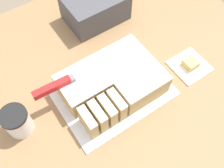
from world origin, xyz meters
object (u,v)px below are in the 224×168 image
cake_board (112,91)px  brownie (191,63)px  storage_box (95,7)px  cake (113,82)px  knife (61,83)px  coffee_cup (17,122)px

cake_board → brownie: 0.30m
storage_box → brownie: bearing=-69.2°
brownie → storage_box: storage_box is taller
cake_board → brownie: size_ratio=7.81×
cake_board → brownie: (0.30, -0.07, 0.02)m
cake_board → storage_box: (0.14, 0.33, 0.05)m
cake_board → brownie: brownie is taller
cake → storage_box: storage_box is taller
cake_board → knife: size_ratio=1.21×
knife → brownie: bearing=-14.1°
coffee_cup → cake_board: bearing=-9.3°
knife → cake_board: bearing=-20.5°
cake → coffee_cup: size_ratio=3.26×
coffee_cup → cake: bearing=-8.3°
cake_board → cake: cake is taller
cake → brownie: cake is taller
cake → brownie: 0.30m
brownie → coffee_cup: bearing=168.5°
cake_board → storage_box: size_ratio=1.59×
cake → coffee_cup: (-0.32, 0.05, 0.00)m
storage_box → knife: bearing=-137.5°
knife → coffee_cup: (-0.17, -0.01, -0.05)m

